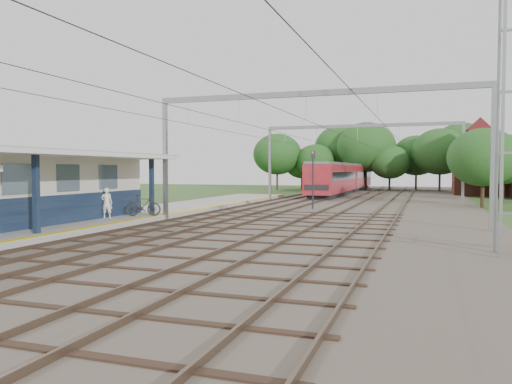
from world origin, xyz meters
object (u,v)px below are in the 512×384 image
at_px(person, 107,203).
at_px(train, 345,177).
at_px(signal_post, 313,173).
at_px(bicycle, 143,205).

xyz_separation_m(person, train, (6.54, 39.71, 0.85)).
height_order(person, signal_post, signal_post).
xyz_separation_m(person, signal_post, (8.39, 12.79, 1.52)).
distance_m(train, signal_post, 26.99).
bearing_deg(person, signal_post, -147.07).
height_order(person, bicycle, person).
xyz_separation_m(person, bicycle, (1.17, 1.74, -0.23)).
distance_m(person, train, 40.25).
relative_size(train, signal_post, 7.93).
bearing_deg(train, person, -99.35).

